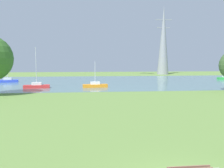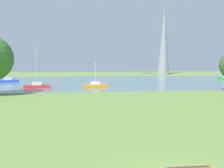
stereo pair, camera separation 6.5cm
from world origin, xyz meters
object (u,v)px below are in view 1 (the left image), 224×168
Objects in this scene: sailboat_blue at (8,81)px; electricity_pylon at (163,40)px; sailboat_red at (37,86)px; sailboat_orange at (95,85)px.

electricity_pylon is (48.35, 29.26, 12.58)m from sailboat_blue.
sailboat_blue is (-9.63, 13.13, -0.02)m from sailboat_red.
sailboat_red is at bearing -53.72° from sailboat_blue.
sailboat_red is 1.52× the size of sailboat_orange.
sailboat_red is 0.30× the size of electricity_pylon.
sailboat_blue is 24.48m from sailboat_orange.
sailboat_orange is 0.20× the size of electricity_pylon.
electricity_pylon reaches higher than sailboat_blue.
sailboat_blue is 1.26× the size of sailboat_orange.
sailboat_blue is at bearing 126.28° from sailboat_red.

